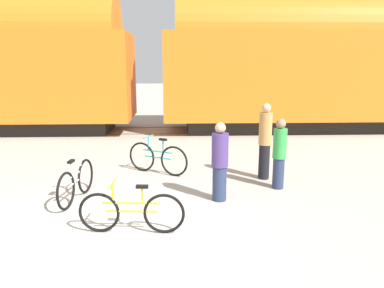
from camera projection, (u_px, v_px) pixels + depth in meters
ground_plane at (109, 231)px, 6.39m from camera, size 80.00×80.00×0.00m
freight_train at (148, 61)px, 14.73m from camera, size 24.15×3.06×5.32m
rail_near at (148, 134)px, 14.64m from camera, size 36.15×0.07×0.01m
rail_far at (151, 127)px, 16.04m from camera, size 36.15×0.07×0.01m
bicycle_teal at (158, 158)px, 9.52m from camera, size 1.54×0.89×0.96m
bicycle_yellow at (131, 212)px, 6.25m from camera, size 1.79×0.46×0.87m
bicycle_silver at (76, 182)px, 7.69m from camera, size 0.46×1.70×0.93m
person_in_green at (279, 153)px, 8.34m from camera, size 0.30×0.30×1.60m
person_in_tan at (265, 141)px, 9.00m from camera, size 0.31×0.31×1.85m
person_in_purple at (220, 162)px, 7.61m from camera, size 0.34×0.34×1.64m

